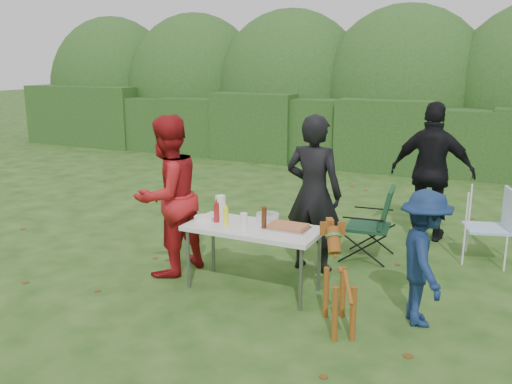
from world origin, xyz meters
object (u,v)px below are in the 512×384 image
at_px(person_black_puffy, 432,172).
at_px(paper_towel_roll, 220,206).
at_px(folding_table, 253,231).
at_px(child, 424,258).
at_px(ketchup_bottle, 217,213).
at_px(dog, 340,284).
at_px(mustard_bottle, 226,216).
at_px(lawn_chair, 487,225).
at_px(camping_chair, 368,223).
at_px(person_red_jacket, 168,196).
at_px(beer_bottle, 264,218).
at_px(person_cook, 313,194).

height_order(person_black_puffy, paper_towel_roll, person_black_puffy).
relative_size(folding_table, child, 1.12).
xyz_separation_m(person_black_puffy, ketchup_bottle, (-1.95, -2.75, -0.14)).
distance_m(child, dog, 0.86).
bearing_deg(person_black_puffy, dog, 86.10).
xyz_separation_m(ketchup_bottle, paper_towel_roll, (-0.06, 0.19, 0.02)).
relative_size(child, mustard_bottle, 6.72).
xyz_separation_m(mustard_bottle, ketchup_bottle, (-0.15, 0.05, 0.01)).
xyz_separation_m(lawn_chair, ketchup_bottle, (-2.75, -2.12, 0.36)).
relative_size(person_black_puffy, mustard_bottle, 9.92).
distance_m(child, camping_chair, 1.81).
xyz_separation_m(person_red_jacket, beer_bottle, (1.28, -0.02, -0.10)).
distance_m(folding_table, person_cook, 0.99).
bearing_deg(folding_table, lawn_chair, 42.33).
distance_m(person_black_puffy, child, 2.78).
bearing_deg(camping_chair, child, 114.66).
xyz_separation_m(person_red_jacket, child, (2.98, -0.03, -0.29)).
height_order(folding_table, mustard_bottle, mustard_bottle).
height_order(folding_table, child, child).
relative_size(person_cook, beer_bottle, 8.03).
xyz_separation_m(person_black_puffy, child, (0.34, -2.74, -0.32)).
height_order(ketchup_bottle, beer_bottle, beer_bottle).
xyz_separation_m(folding_table, mustard_bottle, (-0.30, -0.08, 0.15)).
bearing_deg(ketchup_bottle, paper_towel_roll, 106.52).
relative_size(folding_table, person_red_jacket, 0.78).
relative_size(folding_table, lawn_chair, 1.55).
height_order(dog, ketchup_bottle, ketchup_bottle).
relative_size(person_cook, child, 1.43).
bearing_deg(mustard_bottle, camping_chair, 53.23).
xyz_separation_m(lawn_chair, beer_bottle, (-2.17, -2.10, 0.37)).
bearing_deg(person_red_jacket, folding_table, 100.35).
bearing_deg(beer_bottle, paper_towel_roll, 165.25).
xyz_separation_m(child, lawn_chair, (0.47, 2.11, -0.19)).
distance_m(person_black_puffy, dog, 3.27).
bearing_deg(ketchup_bottle, person_red_jacket, 176.08).
bearing_deg(dog, child, -83.95).
height_order(mustard_bottle, paper_towel_roll, paper_towel_roll).
xyz_separation_m(person_red_jacket, paper_towel_roll, (0.64, 0.15, -0.09)).
bearing_deg(ketchup_bottle, dog, -15.78).
bearing_deg(child, lawn_chair, -35.77).
height_order(person_red_jacket, camping_chair, person_red_jacket).
distance_m(person_red_jacket, mustard_bottle, 0.86).
xyz_separation_m(camping_chair, mustard_bottle, (-1.21, -1.61, 0.35)).
height_order(person_red_jacket, beer_bottle, person_red_jacket).
relative_size(child, lawn_chair, 1.38).
bearing_deg(child, mustard_bottle, 68.65).
height_order(child, beer_bottle, child).
bearing_deg(person_red_jacket, beer_bottle, 100.52).
distance_m(dog, beer_bottle, 1.19).
relative_size(folding_table, paper_towel_roll, 5.77).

